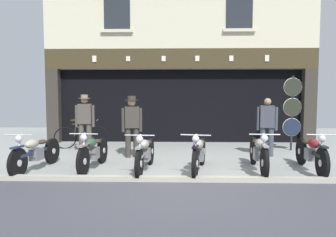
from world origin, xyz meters
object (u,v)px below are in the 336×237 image
object	(u,v)px
motorcycle_center	(199,153)
motorcycle_center_left	(145,153)
motorcycle_center_right	(259,152)
salesman_left	(85,121)
advert_board_near	(142,91)
motorcycle_left	(93,151)
tyre_sign_pole	(292,108)
salesman_right	(267,124)
shopkeeper_center	(132,123)
motorcycle_far_left	(36,152)
advert_board_far	(114,90)
leaning_bicycle	(81,136)
motorcycle_right	(311,152)

from	to	relation	value
motorcycle_center	motorcycle_center_left	bearing A→B (deg)	10.84
motorcycle_center_right	salesman_left	bearing A→B (deg)	-19.67
motorcycle_center_right	advert_board_near	bearing A→B (deg)	-50.56
motorcycle_left	tyre_sign_pole	distance (m)	6.13
salesman_right	motorcycle_center_right	bearing A→B (deg)	80.21
shopkeeper_center	motorcycle_far_left	bearing A→B (deg)	25.56
advert_board_far	motorcycle_center	bearing A→B (deg)	-58.13
salesman_left	leaning_bicycle	bearing A→B (deg)	-71.34
salesman_right	advert_board_far	distance (m)	5.58
motorcycle_center_left	tyre_sign_pole	bearing A→B (deg)	-141.84
salesman_left	salesman_right	xyz separation A→B (m)	(5.18, -0.26, -0.06)
advert_board_far	motorcycle_left	bearing A→B (deg)	-85.26
motorcycle_center_right	advert_board_far	bearing A→B (deg)	-42.53
tyre_sign_pole	advert_board_near	bearing A→B (deg)	160.50
motorcycle_center_left	motorcycle_center	world-z (taller)	motorcycle_center
advert_board_near	motorcycle_center_left	bearing A→B (deg)	-83.04
tyre_sign_pole	advert_board_far	xyz separation A→B (m)	(-5.82, 1.69, 0.57)
motorcycle_left	motorcycle_center_left	world-z (taller)	same
motorcycle_center	shopkeeper_center	xyz separation A→B (m)	(-1.73, 1.57, 0.51)
motorcycle_center	motorcycle_center_right	bearing A→B (deg)	-166.11
salesman_left	advert_board_far	bearing A→B (deg)	-103.64
advert_board_far	motorcycle_right	bearing A→B (deg)	-39.57
motorcycle_left	advert_board_near	distance (m)	4.62
salesman_left	salesman_right	distance (m)	5.19
motorcycle_far_left	shopkeeper_center	size ratio (longest dim) A/B	1.21
shopkeeper_center	advert_board_near	xyz separation A→B (m)	(-0.03, 2.92, 0.90)
advert_board_far	leaning_bicycle	xyz separation A→B (m)	(-0.78, -1.47, -1.51)
motorcycle_center_left	motorcycle_right	xyz separation A→B (m)	(3.73, 0.11, 0.01)
motorcycle_far_left	tyre_sign_pole	bearing A→B (deg)	-150.55
shopkeeper_center	tyre_sign_pole	distance (m)	4.93
motorcycle_left	motorcycle_center	bearing A→B (deg)	-178.86
advert_board_near	leaning_bicycle	distance (m)	2.76
motorcycle_left	advert_board_near	world-z (taller)	advert_board_near
tyre_sign_pole	advert_board_far	distance (m)	6.09
motorcycle_left	salesman_right	size ratio (longest dim) A/B	1.20
salesman_right	motorcycle_left	bearing A→B (deg)	31.66
motorcycle_center_left	salesman_left	world-z (taller)	salesman_left
shopkeeper_center	advert_board_near	distance (m)	3.06
motorcycle_right	leaning_bicycle	xyz separation A→B (m)	(-6.10, 2.93, -0.05)
advert_board_near	salesman_left	bearing A→B (deg)	-120.49
tyre_sign_pole	advert_board_far	bearing A→B (deg)	163.76
motorcycle_center_left	motorcycle_center_right	xyz separation A→B (m)	(2.56, 0.10, 0.01)
motorcycle_center	advert_board_far	xyz separation A→B (m)	(-2.79, 4.50, 1.45)
motorcycle_left	advert_board_far	world-z (taller)	advert_board_far
motorcycle_center_right	motorcycle_right	bearing A→B (deg)	-174.90
motorcycle_center_left	motorcycle_center	xyz separation A→B (m)	(1.21, 0.01, 0.01)
motorcycle_center	advert_board_far	world-z (taller)	advert_board_far
motorcycle_center	advert_board_near	size ratio (longest dim) A/B	1.96
shopkeeper_center	advert_board_near	bearing A→B (deg)	-102.22
salesman_left	tyre_sign_pole	distance (m)	6.25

